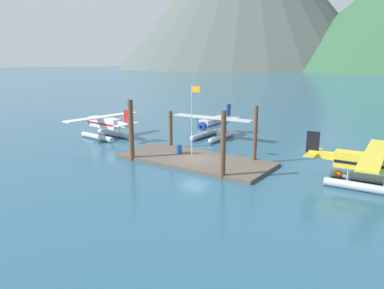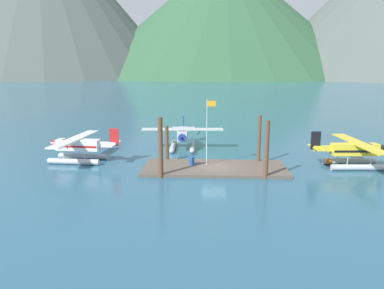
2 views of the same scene
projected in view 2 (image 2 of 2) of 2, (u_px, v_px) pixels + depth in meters
The scene contains 13 objects.
ground_plane at pixel (214, 169), 36.96m from camera, with size 1200.00×1200.00×0.00m, color #285670.
dock_platform at pixel (214, 168), 36.93m from camera, with size 14.66×6.30×0.30m, color brown.
piling_near_left at pixel (160, 148), 33.59m from camera, with size 0.47×0.47×5.80m, color brown.
piling_near_right at pixel (267, 150), 33.25m from camera, with size 0.42×0.42×5.56m, color brown.
piling_far_left at pixel (167, 144), 39.78m from camera, with size 0.40×0.40×4.05m, color brown.
piling_far_right at pixel (259, 139), 38.89m from camera, with size 0.37×0.37×5.34m, color brown.
flagpole at pixel (208, 125), 36.76m from camera, with size 0.95×0.10×6.88m.
fuel_drum at pixel (192, 160), 37.62m from camera, with size 0.62×0.62×0.88m.
mooring_buoy at pixel (329, 162), 38.74m from camera, with size 0.71×0.71×0.71m, color orange.
mountain_ridge_east_peak at pixel (224, 17), 465.03m from camera, with size 374.33×374.33×155.89m.
seaplane_yellow_stbd_fwd at pixel (355, 153), 37.48m from camera, with size 7.98×10.46×3.84m.
seaplane_silver_bow_left at pixel (183, 137), 46.46m from camera, with size 10.45×7.98×3.84m.
seaplane_white_port_fwd at pixel (78, 148), 39.79m from camera, with size 7.97×10.48×3.84m.
Camera 2 is at (-0.71, -35.73, 10.07)m, focal length 33.49 mm.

